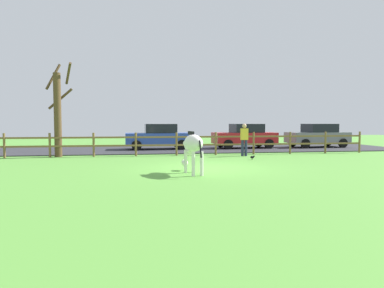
{
  "coord_description": "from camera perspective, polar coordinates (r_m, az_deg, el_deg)",
  "views": [
    {
      "loc": [
        -2.65,
        -12.81,
        1.71
      ],
      "look_at": [
        -0.37,
        1.46,
        0.81
      ],
      "focal_mm": 32.51,
      "sensor_mm": 36.0,
      "label": 1
    }
  ],
  "objects": [
    {
      "name": "crow_on_grass",
      "position": [
        16.06,
        9.89,
        -2.13
      ],
      "size": [
        0.21,
        0.1,
        0.2
      ],
      "color": "black",
      "rests_on": "ground_plane"
    },
    {
      "name": "ground_plane",
      "position": [
        13.19,
        2.58,
        -3.87
      ],
      "size": [
        60.0,
        60.0,
        0.0
      ],
      "primitive_type": "plane",
      "color": "#549338"
    },
    {
      "name": "visitor_near_fence",
      "position": [
        17.77,
        8.57,
        0.95
      ],
      "size": [
        0.37,
        0.23,
        1.64
      ],
      "color": "#232847",
      "rests_on": "ground_plane"
    },
    {
      "name": "zebra",
      "position": [
        11.47,
        0.09,
        -0.34
      ],
      "size": [
        0.68,
        1.93,
        1.41
      ],
      "color": "white",
      "rests_on": "ground_plane"
    },
    {
      "name": "parked_car_grey",
      "position": [
        24.72,
        19.93,
        1.36
      ],
      "size": [
        4.08,
        2.04,
        1.56
      ],
      "color": "slate",
      "rests_on": "parking_asphalt"
    },
    {
      "name": "parked_car_red",
      "position": [
        22.74,
        8.66,
        1.36
      ],
      "size": [
        4.08,
        2.04,
        1.56
      ],
      "color": "red",
      "rests_on": "parking_asphalt"
    },
    {
      "name": "paddock_fence",
      "position": [
        17.96,
        -2.55,
        0.3
      ],
      "size": [
        20.89,
        0.11,
        1.19
      ],
      "color": "brown",
      "rests_on": "ground_plane"
    },
    {
      "name": "parking_asphalt",
      "position": [
        22.33,
        -2.25,
        -0.75
      ],
      "size": [
        28.0,
        7.4,
        0.05
      ],
      "primitive_type": "cube",
      "color": "#2D2D33",
      "rests_on": "ground_plane"
    },
    {
      "name": "bare_tree",
      "position": [
        18.43,
        -21.13,
        5.01
      ],
      "size": [
        1.37,
        1.15,
        4.64
      ],
      "color": "#513A23",
      "rests_on": "ground_plane"
    },
    {
      "name": "parked_car_blue",
      "position": [
        21.67,
        -5.48,
        1.27
      ],
      "size": [
        4.05,
        1.98,
        1.56
      ],
      "color": "#2D4CAD",
      "rests_on": "parking_asphalt"
    }
  ]
}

